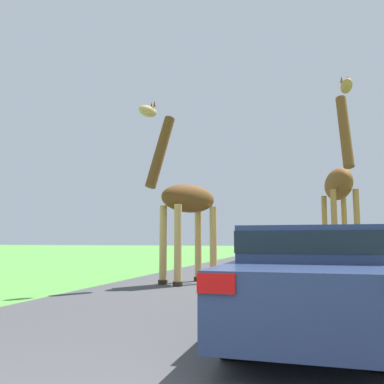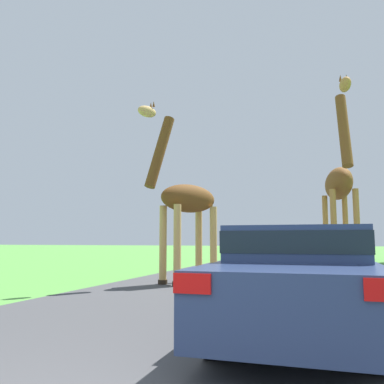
% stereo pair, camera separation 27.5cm
% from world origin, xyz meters
% --- Properties ---
extents(road, '(8.36, 120.00, 0.00)m').
position_xyz_m(road, '(0.00, 30.00, 0.00)').
color(road, '#424244').
rests_on(road, ground).
extents(giraffe_near_road, '(1.82, 2.52, 4.88)m').
position_xyz_m(giraffe_near_road, '(-2.14, 9.48, 2.21)').
color(giraffe_near_road, tan).
rests_on(giraffe_near_road, ground).
extents(giraffe_companion, '(0.86, 2.83, 4.97)m').
position_xyz_m(giraffe_companion, '(1.93, 9.52, 2.54)').
color(giraffe_companion, '#B77F3D').
rests_on(giraffe_companion, ground).
extents(car_lead_maroon, '(1.76, 4.67, 1.36)m').
position_xyz_m(car_lead_maroon, '(1.15, 4.32, 0.73)').
color(car_lead_maroon, navy).
rests_on(car_lead_maroon, ground).
extents(car_queue_right, '(1.93, 4.11, 1.55)m').
position_xyz_m(car_queue_right, '(2.31, 19.00, 0.82)').
color(car_queue_right, black).
rests_on(car_queue_right, ground).
extents(car_queue_left, '(1.77, 4.17, 1.23)m').
position_xyz_m(car_queue_left, '(0.75, 13.01, 0.66)').
color(car_queue_left, silver).
rests_on(car_queue_left, ground).
extents(car_far_ahead, '(1.74, 4.39, 1.43)m').
position_xyz_m(car_far_ahead, '(2.29, 25.74, 0.77)').
color(car_far_ahead, '#144C28').
rests_on(car_far_ahead, ground).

